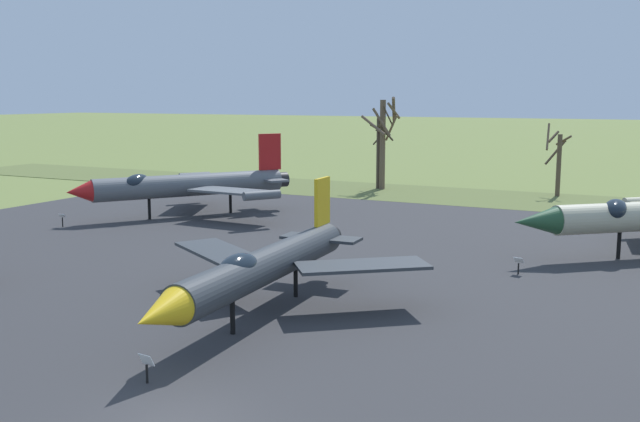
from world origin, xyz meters
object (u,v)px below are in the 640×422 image
at_px(jet_fighter_rear_right, 262,266).
at_px(jet_fighter_front_right, 189,185).
at_px(info_placard_rear_right, 147,366).
at_px(info_placard_rear_left, 519,264).
at_px(info_placard_front_right, 62,219).

bearing_deg(jet_fighter_rear_right, jet_fighter_front_right, 133.10).
xyz_separation_m(jet_fighter_front_right, info_placard_rear_right, (18.61, -27.20, -1.83)).
bearing_deg(info_placard_rear_left, jet_fighter_front_right, 164.30).
bearing_deg(info_placard_rear_right, info_placard_front_right, 140.67).
distance_m(info_placard_front_right, info_placard_rear_right, 30.59).
height_order(jet_fighter_front_right, jet_fighter_rear_right, jet_fighter_front_right).
distance_m(jet_fighter_front_right, info_placard_rear_left, 27.31).
xyz_separation_m(info_placard_front_right, info_placard_rear_right, (23.66, -19.38, 0.02)).
distance_m(info_placard_rear_left, info_placard_rear_right, 21.25).
bearing_deg(info_placard_front_right, jet_fighter_front_right, 57.16).
xyz_separation_m(info_placard_rear_left, jet_fighter_rear_right, (-8.00, -12.10, 1.58)).
distance_m(info_placard_rear_left, jet_fighter_rear_right, 14.60).
height_order(jet_fighter_rear_right, info_placard_rear_right, jet_fighter_rear_right).
relative_size(jet_fighter_front_right, info_placard_front_right, 15.67).
xyz_separation_m(info_placard_rear_left, info_placard_rear_right, (-7.61, -19.83, 0.04)).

